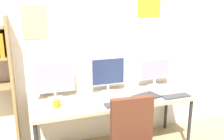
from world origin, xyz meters
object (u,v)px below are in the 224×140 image
(coffee_mug, at_px, (57,104))
(monitor_right, at_px, (155,71))
(keyboard_center, at_px, (120,104))
(keyboard_left, at_px, (54,113))
(monitor_center, at_px, (108,73))
(monitor_left, at_px, (54,80))
(keyboard_right, at_px, (176,96))
(computer_mouse, at_px, (99,106))
(desk, at_px, (113,102))
(laptop_closed, at_px, (146,96))

(coffee_mug, bearing_deg, monitor_right, 11.02)
(monitor_right, relative_size, keyboard_center, 1.28)
(keyboard_left, bearing_deg, monitor_center, 30.15)
(monitor_left, distance_m, keyboard_right, 1.54)
(keyboard_left, height_order, keyboard_right, same)
(computer_mouse, bearing_deg, keyboard_center, -3.08)
(monitor_left, xyz_separation_m, coffee_mug, (-0.01, -0.27, -0.20))
(desk, xyz_separation_m, keyboard_right, (0.76, -0.23, 0.06))
(monitor_left, relative_size, keyboard_left, 1.36)
(monitor_center, relative_size, keyboard_center, 1.31)
(keyboard_center, bearing_deg, laptop_closed, 15.31)
(keyboard_left, bearing_deg, monitor_left, 81.01)
(monitor_left, relative_size, coffee_mug, 4.52)
(keyboard_right, xyz_separation_m, laptop_closed, (-0.36, 0.11, 0.00))
(monitor_right, distance_m, computer_mouse, 1.06)
(monitor_right, bearing_deg, computer_mouse, -155.63)
(monitor_right, relative_size, keyboard_right, 1.29)
(monitor_left, bearing_deg, keyboard_right, -16.93)
(desk, height_order, keyboard_center, keyboard_center)
(keyboard_center, distance_m, coffee_mug, 0.73)
(monitor_right, bearing_deg, keyboard_right, -81.01)
(monitor_left, bearing_deg, desk, -17.07)
(desk, distance_m, keyboard_center, 0.24)
(monitor_center, distance_m, keyboard_left, 0.92)
(monitor_center, xyz_separation_m, coffee_mug, (-0.70, -0.27, -0.22))
(keyboard_center, bearing_deg, keyboard_right, 0.00)
(desk, height_order, coffee_mug, coffee_mug)
(monitor_left, height_order, laptop_closed, monitor_left)
(monitor_center, relative_size, keyboard_right, 1.32)
(keyboard_center, height_order, coffee_mug, coffee_mug)
(desk, height_order, monitor_right, monitor_right)
(monitor_right, distance_m, keyboard_center, 0.85)
(monitor_left, height_order, keyboard_left, monitor_left)
(keyboard_right, bearing_deg, keyboard_left, 180.00)
(monitor_right, relative_size, keyboard_left, 1.32)
(desk, distance_m, laptop_closed, 0.42)
(monitor_center, height_order, computer_mouse, monitor_center)
(desk, bearing_deg, keyboard_center, -90.00)
(laptop_closed, bearing_deg, monitor_center, 124.69)
(monitor_left, xyz_separation_m, computer_mouse, (0.44, -0.43, -0.23))
(monitor_center, bearing_deg, monitor_left, 180.00)
(keyboard_center, bearing_deg, monitor_left, 147.40)
(keyboard_center, height_order, keyboard_right, same)
(keyboard_left, bearing_deg, desk, 16.80)
(laptop_closed, bearing_deg, keyboard_right, -32.50)
(computer_mouse, bearing_deg, keyboard_right, -0.77)
(computer_mouse, distance_m, coffee_mug, 0.48)
(desk, relative_size, monitor_center, 4.26)
(keyboard_right, xyz_separation_m, computer_mouse, (-1.02, 0.01, 0.01))
(keyboard_center, xyz_separation_m, keyboard_right, (0.76, 0.00, 0.00))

